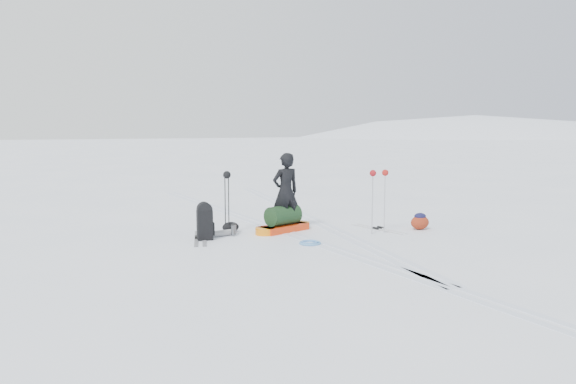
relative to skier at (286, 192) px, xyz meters
name	(u,v)px	position (x,y,z in m)	size (l,w,h in m)	color
ground	(290,234)	(-0.07, -0.40, -0.90)	(200.00, 200.00, 0.00)	white
ski_tracks	(298,225)	(0.54, 0.47, -0.90)	(3.38, 17.97, 0.01)	silver
skier	(286,192)	(0.00, 0.00, 0.00)	(0.66, 0.43, 1.80)	black
pulk_sled	(283,222)	(-0.09, -0.07, -0.67)	(1.61, 0.93, 0.59)	red
expedition_rucksack	(207,222)	(-1.95, -0.23, -0.53)	(0.87, 0.46, 0.81)	black
ski_poles_black	(227,182)	(-1.33, 0.25, 0.25)	(0.18, 0.18, 1.41)	black
ski_poles_silver	(379,180)	(1.74, -1.20, 0.31)	(0.46, 0.16, 1.44)	#A9AAB0
touring_skis_grey	(200,238)	(-2.06, -0.09, -0.89)	(0.72, 1.70, 0.06)	#9C9EA5
touring_skis_white	(378,229)	(2.02, -0.78, -0.89)	(0.57, 1.64, 0.06)	#B9BABF
rope_coil	(310,243)	(-0.17, -1.56, -0.87)	(0.51, 0.51, 0.05)	#5290C8
small_daypack	(420,221)	(2.91, -1.20, -0.71)	(0.52, 0.43, 0.39)	maroon
thermos_pair	(234,230)	(-1.29, -0.05, -0.77)	(0.19, 0.26, 0.27)	slate
stuff_sack	(231,227)	(-1.23, 0.32, -0.78)	(0.47, 0.42, 0.24)	black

